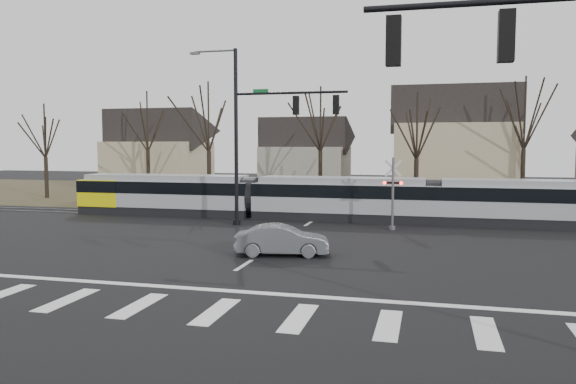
# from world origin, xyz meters

# --- Properties ---
(ground) EXTENTS (140.00, 140.00, 0.00)m
(ground) POSITION_xyz_m (0.00, 0.00, 0.00)
(ground) COLOR black
(grass_verge) EXTENTS (140.00, 28.00, 0.01)m
(grass_verge) POSITION_xyz_m (0.00, 32.00, 0.01)
(grass_verge) COLOR #38331E
(grass_verge) RESTS_ON ground
(crosswalk) EXTENTS (27.00, 2.60, 0.01)m
(crosswalk) POSITION_xyz_m (0.00, -4.00, 0.01)
(crosswalk) COLOR silver
(crosswalk) RESTS_ON ground
(stop_line) EXTENTS (28.00, 0.35, 0.01)m
(stop_line) POSITION_xyz_m (0.00, -1.80, 0.01)
(stop_line) COLOR silver
(stop_line) RESTS_ON ground
(lane_dashes) EXTENTS (0.18, 30.00, 0.01)m
(lane_dashes) POSITION_xyz_m (0.00, 16.00, 0.01)
(lane_dashes) COLOR silver
(lane_dashes) RESTS_ON ground
(rail_pair) EXTENTS (90.00, 1.52, 0.06)m
(rail_pair) POSITION_xyz_m (0.00, 15.80, 0.03)
(rail_pair) COLOR #59595E
(rail_pair) RESTS_ON ground
(tram) EXTENTS (35.33, 2.62, 2.68)m
(tram) POSITION_xyz_m (1.51, 16.00, 1.46)
(tram) COLOR gray
(tram) RESTS_ON ground
(sedan) EXTENTS (2.93, 4.50, 1.30)m
(sedan) POSITION_xyz_m (0.93, 4.30, 0.65)
(sedan) COLOR #5A5D62
(sedan) RESTS_ON ground
(signal_pole_far) EXTENTS (9.28, 0.44, 10.20)m
(signal_pole_far) POSITION_xyz_m (-2.41, 12.50, 5.70)
(signal_pole_far) COLOR black
(signal_pole_far) RESTS_ON ground
(rail_crossing_signal) EXTENTS (1.08, 0.36, 4.00)m
(rail_crossing_signal) POSITION_xyz_m (5.00, 12.79, 1.89)
(rail_crossing_signal) COLOR #59595B
(rail_crossing_signal) RESTS_ON ground
(tree_row) EXTENTS (59.20, 7.20, 10.00)m
(tree_row) POSITION_xyz_m (2.00, 26.00, 5.00)
(tree_row) COLOR black
(tree_row) RESTS_ON ground
(house_a) EXTENTS (9.72, 8.64, 8.60)m
(house_a) POSITION_xyz_m (-20.00, 34.00, 4.46)
(house_a) COLOR tan
(house_a) RESTS_ON ground
(house_b) EXTENTS (8.64, 7.56, 7.65)m
(house_b) POSITION_xyz_m (-5.00, 36.00, 3.97)
(house_b) COLOR gray
(house_b) RESTS_ON ground
(house_c) EXTENTS (10.80, 8.64, 10.10)m
(house_c) POSITION_xyz_m (9.00, 33.00, 5.23)
(house_c) COLOR tan
(house_c) RESTS_ON ground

